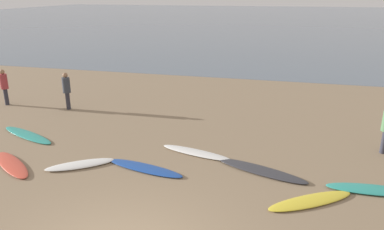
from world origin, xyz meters
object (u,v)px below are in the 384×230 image
object	(u,v)px
surfboard_3	(80,165)
surfboard_6	(261,170)
surfboard_4	(145,168)
surfboard_1	(27,135)
surfboard_2	(12,164)
person_2	(67,88)
surfboard_5	(196,153)
person_1	(4,84)
surfboard_7	(311,201)
surfboard_8	(372,190)

from	to	relation	value
surfboard_3	surfboard_6	bearing A→B (deg)	-24.66
surfboard_4	surfboard_1	bearing A→B (deg)	176.71
surfboard_2	surfboard_1	bearing A→B (deg)	151.47
surfboard_1	surfboard_6	size ratio (longest dim) A/B	1.01
person_2	surfboard_1	bearing A→B (deg)	-123.39
surfboard_5	person_1	world-z (taller)	person_1
surfboard_7	person_1	world-z (taller)	person_1
surfboard_6	surfboard_8	bearing A→B (deg)	11.98
surfboard_5	surfboard_3	bearing A→B (deg)	-137.73
surfboard_3	person_2	size ratio (longest dim) A/B	1.22
surfboard_1	surfboard_5	distance (m)	5.94
surfboard_2	surfboard_7	world-z (taller)	surfboard_2
surfboard_1	surfboard_8	size ratio (longest dim) A/B	1.21
surfboard_8	surfboard_3	bearing A→B (deg)	-179.03
surfboard_2	surfboard_4	bearing A→B (deg)	45.43
surfboard_3	surfboard_7	xyz separation A→B (m)	(6.24, -0.36, -0.01)
surfboard_5	person_2	world-z (taller)	person_2
surfboard_5	surfboard_1	bearing A→B (deg)	-165.80
person_1	surfboard_8	bearing A→B (deg)	11.40
surfboard_3	person_2	xyz separation A→B (m)	(-3.22, 4.61, 0.87)
surfboard_1	surfboard_7	bearing A→B (deg)	10.00
surfboard_4	person_1	bearing A→B (deg)	164.32
surfboard_4	person_1	size ratio (longest dim) A/B	1.53
surfboard_5	surfboard_6	distance (m)	2.12
surfboard_6	surfboard_8	distance (m)	2.76
surfboard_2	surfboard_4	world-z (taller)	surfboard_2
surfboard_7	person_2	xyz separation A→B (m)	(-9.46, 4.97, 0.88)
surfboard_2	surfboard_3	bearing A→B (deg)	48.32
surfboard_7	surfboard_5	bearing A→B (deg)	114.73
surfboard_4	surfboard_5	world-z (taller)	surfboard_5
surfboard_4	surfboard_7	distance (m)	4.43
surfboard_5	surfboard_8	distance (m)	4.86
surfboard_3	surfboard_8	bearing A→B (deg)	-30.97
surfboard_7	surfboard_4	bearing A→B (deg)	137.80
surfboard_1	surfboard_7	size ratio (longest dim) A/B	1.16
surfboard_1	person_1	size ratio (longest dim) A/B	1.70
surfboard_2	surfboard_7	bearing A→B (deg)	35.16
surfboard_2	surfboard_7	distance (m)	8.13
surfboard_7	surfboard_8	xyz separation A→B (m)	(1.49, 0.89, 0.01)
surfboard_4	person_2	size ratio (longest dim) A/B	1.53
surfboard_5	surfboard_6	bearing A→B (deg)	-5.00
surfboard_8	person_1	distance (m)	14.47
surfboard_8	surfboard_1	bearing A→B (deg)	171.34
surfboard_2	surfboard_6	distance (m)	7.02
surfboard_7	person_2	size ratio (longest dim) A/B	1.47
surfboard_5	surfboard_6	world-z (taller)	surfboard_5
surfboard_3	surfboard_1	bearing A→B (deg)	116.62
surfboard_2	person_1	distance (m)	6.62
surfboard_5	surfboard_7	size ratio (longest dim) A/B	1.02
person_1	person_2	bearing A→B (deg)	29.32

